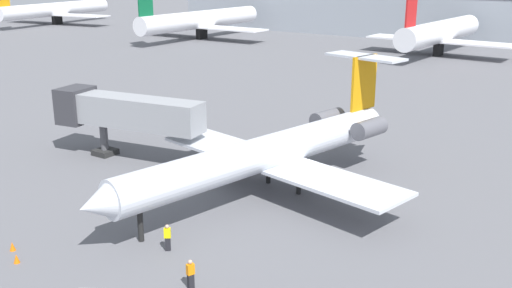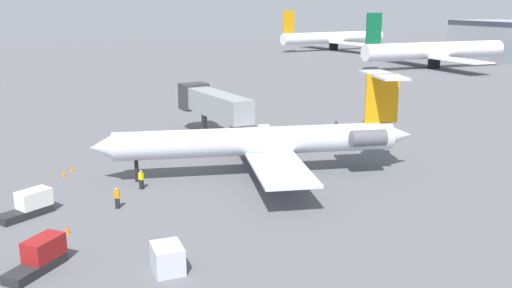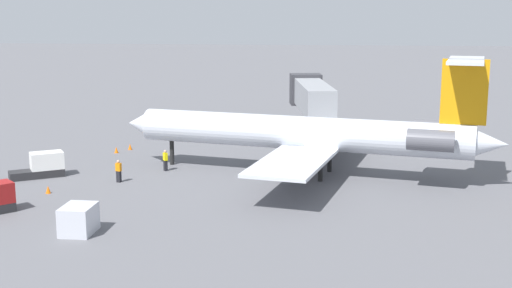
% 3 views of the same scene
% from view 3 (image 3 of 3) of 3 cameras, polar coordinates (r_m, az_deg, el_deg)
% --- Properties ---
extents(ground_plane, '(400.00, 400.00, 0.10)m').
position_cam_3_polar(ground_plane, '(51.24, 5.45, -3.10)').
color(ground_plane, '#5B5B60').
extents(regional_jet, '(22.13, 29.71, 9.19)m').
position_cam_3_polar(regional_jet, '(51.99, 4.79, 0.95)').
color(regional_jet, silver).
rests_on(regional_jet, ground_plane).
extents(jet_bridge, '(14.27, 5.08, 5.93)m').
position_cam_3_polar(jet_bridge, '(67.27, 4.66, 4.06)').
color(jet_bridge, gray).
rests_on(jet_bridge, ground_plane).
extents(ground_crew_marshaller, '(0.48, 0.45, 1.69)m').
position_cam_3_polar(ground_crew_marshaller, '(54.27, -7.61, -1.36)').
color(ground_crew_marshaller, black).
rests_on(ground_crew_marshaller, ground_plane).
extents(ground_crew_loader, '(0.38, 0.46, 1.69)m').
position_cam_3_polar(ground_crew_loader, '(51.27, -11.46, -2.23)').
color(ground_crew_loader, black).
rests_on(ground_crew_loader, ground_plane).
extents(baggage_tug_lead, '(3.31, 4.13, 1.90)m').
position_cam_3_polar(baggage_tug_lead, '(54.33, -17.48, -1.79)').
color(baggage_tug_lead, '#262628').
rests_on(baggage_tug_lead, ground_plane).
extents(cargo_container_uld, '(2.25, 1.74, 1.63)m').
position_cam_3_polar(cargo_container_uld, '(40.25, -14.67, -6.15)').
color(cargo_container_uld, silver).
rests_on(cargo_container_uld, ground_plane).
extents(traffic_cone_near, '(0.36, 0.36, 0.55)m').
position_cam_3_polar(traffic_cone_near, '(49.51, -17.05, -3.67)').
color(traffic_cone_near, orange).
rests_on(traffic_cone_near, ground_plane).
extents(traffic_cone_mid, '(0.36, 0.36, 0.55)m').
position_cam_3_polar(traffic_cone_mid, '(63.09, -10.53, -0.22)').
color(traffic_cone_mid, orange).
rests_on(traffic_cone_mid, ground_plane).
extents(traffic_cone_far, '(0.36, 0.36, 0.55)m').
position_cam_3_polar(traffic_cone_far, '(61.87, -11.65, -0.49)').
color(traffic_cone_far, orange).
rests_on(traffic_cone_far, ground_plane).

